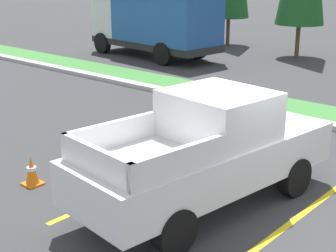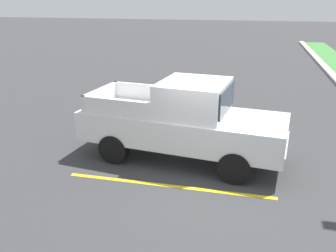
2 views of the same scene
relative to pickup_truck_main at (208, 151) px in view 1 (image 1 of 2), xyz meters
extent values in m
plane|color=#38383A|center=(0.65, 0.80, -1.04)|extent=(120.00, 120.00, 0.00)
cube|color=yellow|center=(-1.56, -0.05, -1.04)|extent=(0.12, 4.80, 0.01)
cube|color=yellow|center=(1.54, -0.05, -1.04)|extent=(0.12, 4.80, 0.01)
cylinder|color=black|center=(-0.66, 1.59, -0.66)|extent=(0.37, 0.79, 0.76)
cylinder|color=black|center=(1.02, 1.39, -0.66)|extent=(0.37, 0.79, 0.76)
cylinder|color=black|center=(-1.04, -1.49, -0.66)|extent=(0.37, 0.79, 0.76)
cylinder|color=black|center=(0.65, -1.69, -0.66)|extent=(0.37, 0.79, 0.76)
cube|color=white|center=(-0.01, -0.05, -0.16)|extent=(2.51, 5.39, 0.76)
cube|color=white|center=(0.03, 0.25, 0.64)|extent=(1.94, 1.80, 0.84)
cube|color=#2D3842|center=(0.13, 1.06, 0.69)|extent=(1.61, 0.25, 0.63)
cube|color=white|center=(-1.02, -1.39, 0.44)|extent=(0.33, 1.90, 0.44)
cube|color=white|center=(0.66, -1.59, 0.44)|extent=(0.33, 1.90, 0.44)
cube|color=white|center=(-0.29, -2.38, 0.44)|extent=(1.80, 0.32, 0.44)
cube|color=silver|center=(0.30, 2.48, -0.40)|extent=(1.81, 0.38, 0.28)
cylinder|color=black|center=(-13.96, 9.91, -0.54)|extent=(1.02, 0.39, 1.00)
cylinder|color=black|center=(-13.77, 12.10, -0.54)|extent=(1.02, 0.39, 1.00)
cylinder|color=black|center=(-9.58, 9.52, -0.54)|extent=(1.02, 0.39, 1.00)
cylinder|color=black|center=(-9.38, 11.72, -0.54)|extent=(1.02, 0.39, 1.00)
cube|color=#262626|center=(-11.27, 10.78, -0.39)|extent=(6.98, 2.89, 0.30)
cube|color=silver|center=(-13.81, 11.00, 0.71)|extent=(1.80, 2.43, 1.90)
cube|color=#2D3842|center=(-14.63, 11.08, 0.96)|extent=(0.25, 2.10, 0.90)
cube|color=#235199|center=(-10.48, 10.71, 1.06)|extent=(5.19, 2.83, 2.60)
cylinder|color=brown|center=(-10.72, 16.07, -0.29)|extent=(0.20, 0.20, 1.50)
cylinder|color=brown|center=(-6.11, 15.13, -0.26)|extent=(0.20, 0.20, 1.55)
cube|color=orange|center=(-3.14, -1.65, -1.02)|extent=(0.36, 0.36, 0.04)
cone|color=orange|center=(-3.14, -1.65, -0.72)|extent=(0.28, 0.28, 0.56)
cylinder|color=white|center=(-3.14, -1.65, -0.69)|extent=(0.19, 0.19, 0.07)
camera|label=1|loc=(5.10, -6.92, 3.21)|focal=54.36mm
camera|label=2|loc=(8.54, 1.61, 3.01)|focal=38.31mm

